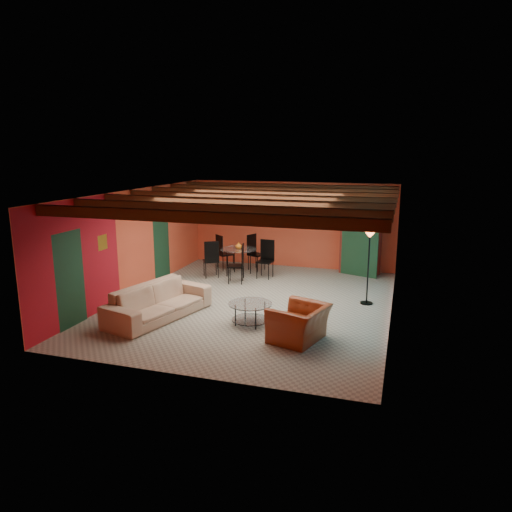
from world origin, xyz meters
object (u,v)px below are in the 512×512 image
(dining_table, at_px, (239,257))
(potted_plant, at_px, (363,202))
(sofa, at_px, (159,302))
(armoire, at_px, (361,242))
(floor_lamp, at_px, (368,267))
(vase, at_px, (239,235))
(armchair, at_px, (299,323))
(coffee_table, at_px, (250,314))

(dining_table, bearing_deg, potted_plant, 20.05)
(sofa, distance_m, potted_plant, 6.83)
(armoire, xyz_separation_m, floor_lamp, (0.45, -2.90, -0.04))
(armoire, relative_size, vase, 9.79)
(sofa, height_order, armoire, armoire)
(sofa, bearing_deg, armchair, -80.94)
(floor_lamp, bearing_deg, potted_plant, 98.83)
(dining_table, relative_size, floor_lamp, 1.15)
(armchair, relative_size, potted_plant, 2.38)
(coffee_table, relative_size, dining_table, 0.44)
(coffee_table, height_order, vase, vase)
(coffee_table, xyz_separation_m, vase, (-1.60, 3.83, 0.98))
(dining_table, height_order, vase, vase)
(sofa, relative_size, vase, 12.98)
(vase, bearing_deg, armoire, 20.05)
(sofa, bearing_deg, dining_table, 8.40)
(armchair, xyz_separation_m, floor_lamp, (1.09, 2.75, 0.58))
(sofa, distance_m, vase, 4.15)
(coffee_table, bearing_deg, armchair, -25.48)
(sofa, bearing_deg, coffee_table, -68.92)
(armchair, distance_m, floor_lamp, 3.02)
(armchair, bearing_deg, potted_plant, -170.12)
(sofa, relative_size, armoire, 1.33)
(floor_lamp, height_order, potted_plant, potted_plant)
(potted_plant, distance_m, vase, 3.78)
(armchair, distance_m, armoire, 5.72)
(armchair, bearing_deg, armoire, -170.12)
(dining_table, bearing_deg, vase, 0.00)
(coffee_table, height_order, armoire, armoire)
(potted_plant, height_order, vase, potted_plant)
(dining_table, bearing_deg, coffee_table, -67.31)
(vase, bearing_deg, floor_lamp, -22.89)
(sofa, xyz_separation_m, coffee_table, (2.09, 0.21, -0.13))
(sofa, height_order, vase, vase)
(dining_table, relative_size, potted_plant, 4.65)
(coffee_table, relative_size, armoire, 0.49)
(armchair, distance_m, potted_plant, 5.97)
(floor_lamp, xyz_separation_m, vase, (-3.89, 1.64, 0.28))
(sofa, xyz_separation_m, armoire, (3.92, 5.29, 0.59))
(dining_table, height_order, armoire, armoire)
(sofa, bearing_deg, armoire, -21.29)
(armchair, height_order, potted_plant, potted_plant)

